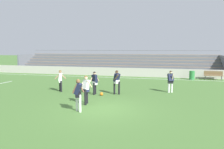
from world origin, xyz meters
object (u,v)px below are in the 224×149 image
bleacher_stand (115,63)px  player_dark_trailing_run (171,80)px  soccer_ball (102,94)px  trash_bin (192,75)px  player_dark_pressing_high (95,81)px  bench_near_bin (213,75)px  player_white_wide_right (86,87)px  player_dark_deep_cover (117,80)px  player_white_on_ball (60,79)px  player_dark_wide_left (78,92)px

bleacher_stand → player_dark_trailing_run: size_ratio=16.21×
soccer_ball → player_dark_trailing_run: bearing=25.9°
trash_bin → player_dark_pressing_high: 12.04m
bench_near_bin → soccer_ball: size_ratio=8.18×
trash_bin → player_white_wide_right: (-7.02, -12.16, 0.54)m
bleacher_stand → player_dark_deep_cover: bleacher_stand is taller
player_dark_deep_cover → player_white_on_ball: bearing=-179.9°
player_dark_pressing_high → player_dark_wide_left: player_dark_wide_left is taller
bleacher_stand → player_dark_pressing_high: size_ratio=16.17×
player_dark_pressing_high → soccer_ball: bearing=-22.6°
player_white_wide_right → player_dark_trailing_run: 6.68m
bleacher_stand → player_dark_wide_left: (2.33, -17.62, -0.29)m
bench_near_bin → player_white_on_ball: 15.55m
player_dark_wide_left → soccer_ball: bearing=89.5°
player_dark_trailing_run → player_dark_wide_left: bearing=-126.8°
bleacher_stand → player_dark_deep_cover: 13.44m
bench_near_bin → player_white_wide_right: 15.51m
player_dark_pressing_high → player_dark_wide_left: (0.54, -4.18, 0.04)m
player_white_wide_right → player_white_on_ball: bearing=136.1°
trash_bin → player_dark_trailing_run: player_dark_trailing_run is taller
player_white_on_ball → player_dark_trailing_run: player_dark_trailing_run is taller
player_dark_deep_cover → soccer_ball: size_ratio=7.75×
trash_bin → soccer_ball: size_ratio=4.12×
player_dark_pressing_high → player_dark_deep_cover: (1.50, 0.41, 0.06)m
player_dark_pressing_high → soccer_ball: 1.05m
bench_near_bin → player_white_wide_right: bearing=-126.1°
trash_bin → player_white_wide_right: player_white_wide_right is taller
player_white_wide_right → player_dark_wide_left: player_dark_wide_left is taller
player_white_on_ball → soccer_ball: (3.40, -0.64, -0.84)m
bleacher_stand → player_white_on_ball: bleacher_stand is taller
player_dark_trailing_run → soccer_ball: size_ratio=7.34×
bleacher_stand → player_white_wide_right: (2.18, -16.13, -0.30)m
player_dark_pressing_high → player_dark_deep_cover: size_ratio=0.95×
player_dark_wide_left → trash_bin: bearing=63.3°
bench_near_bin → player_white_on_ball: size_ratio=1.12×
bench_near_bin → soccer_ball: (-8.96, -10.07, -0.44)m
bench_near_bin → player_dark_pressing_high: player_dark_pressing_high is taller
player_white_on_ball → player_dark_trailing_run: bearing=11.2°
bleacher_stand → player_dark_wide_left: bleacher_stand is taller
player_white_wide_right → player_dark_trailing_run: bearing=44.5°
player_white_on_ball → player_white_wide_right: bearing=-43.9°
soccer_ball → trash_bin: bearing=54.8°
player_white_on_ball → player_dark_pressing_high: bearing=-8.1°
player_dark_pressing_high → soccer_ball: player_dark_pressing_high is taller
player_white_wide_right → player_dark_pressing_high: bearing=98.3°
trash_bin → player_white_wide_right: bearing=-120.0°
bleacher_stand → player_dark_pressing_high: 13.56m
player_dark_trailing_run → soccer_ball: bearing=-154.1°
player_dark_deep_cover → soccer_ball: (-0.92, -0.65, -0.91)m
player_dark_pressing_high → player_white_on_ball: player_dark_pressing_high is taller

